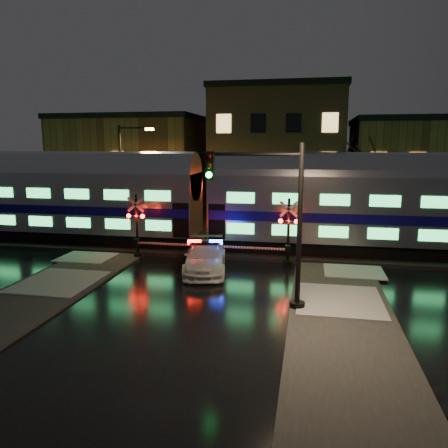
{
  "coord_description": "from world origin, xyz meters",
  "views": [
    {
      "loc": [
        5.1,
        -21.08,
        6.55
      ],
      "look_at": [
        0.47,
        2.5,
        2.2
      ],
      "focal_mm": 35.0,
      "sensor_mm": 36.0,
      "label": 1
    }
  ],
  "objects_px": {
    "crossing_signal_right": "(281,239)",
    "police_car": "(205,257)",
    "crossing_signal_left": "(143,233)",
    "streetlight": "(125,172)",
    "traffic_light": "(273,223)"
  },
  "relations": [
    {
      "from": "crossing_signal_right",
      "to": "police_car",
      "type": "bearing_deg",
      "value": -154.86
    },
    {
      "from": "crossing_signal_right",
      "to": "crossing_signal_left",
      "type": "distance_m",
      "value": 7.99
    },
    {
      "from": "streetlight",
      "to": "traffic_light",
      "type": "bearing_deg",
      "value": -47.7
    },
    {
      "from": "police_car",
      "to": "crossing_signal_left",
      "type": "xyz_separation_m",
      "value": [
        -4.16,
        1.8,
        0.79
      ]
    },
    {
      "from": "traffic_light",
      "to": "crossing_signal_left",
      "type": "bearing_deg",
      "value": 154.09
    },
    {
      "from": "police_car",
      "to": "crossing_signal_left",
      "type": "distance_m",
      "value": 4.6
    },
    {
      "from": "police_car",
      "to": "traffic_light",
      "type": "relative_size",
      "value": 0.82
    },
    {
      "from": "crossing_signal_right",
      "to": "crossing_signal_left",
      "type": "height_order",
      "value": "crossing_signal_left"
    },
    {
      "from": "traffic_light",
      "to": "streetlight",
      "type": "relative_size",
      "value": 0.83
    },
    {
      "from": "crossing_signal_left",
      "to": "streetlight",
      "type": "distance_m",
      "value": 8.35
    },
    {
      "from": "crossing_signal_left",
      "to": "traffic_light",
      "type": "height_order",
      "value": "traffic_light"
    },
    {
      "from": "crossing_signal_left",
      "to": "streetlight",
      "type": "xyz_separation_m",
      "value": [
        -3.93,
        6.7,
        3.05
      ]
    },
    {
      "from": "police_car",
      "to": "streetlight",
      "type": "distance_m",
      "value": 12.35
    },
    {
      "from": "streetlight",
      "to": "crossing_signal_left",
      "type": "bearing_deg",
      "value": -59.61
    },
    {
      "from": "streetlight",
      "to": "police_car",
      "type": "bearing_deg",
      "value": -46.41
    }
  ]
}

